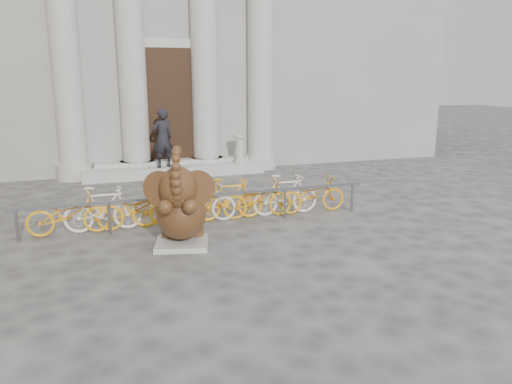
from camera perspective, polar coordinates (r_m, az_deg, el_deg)
name	(u,v)px	position (r m, az deg, el deg)	size (l,w,h in m)	color
ground	(268,280)	(8.39, 1.40, -10.06)	(80.00, 80.00, 0.00)	#474442
classical_building	(148,9)	(22.50, -12.28, 19.74)	(22.00, 10.70, 12.00)	gray
entrance_steps	(175,170)	(17.14, -9.27, 2.50)	(6.00, 1.20, 0.36)	#A8A59E
elephant_statue	(180,210)	(9.84, -8.63, -2.10)	(1.33, 1.60, 2.04)	#A8A59E
bike_rack	(199,201)	(11.48, -6.48, -1.07)	(8.00, 0.53, 1.00)	slate
pedestrian	(163,138)	(16.57, -10.63, 6.05)	(0.70, 0.46, 1.91)	black
balustrade_post	(240,150)	(17.23, -1.87, 4.86)	(0.40, 0.40, 0.98)	#A8A59E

